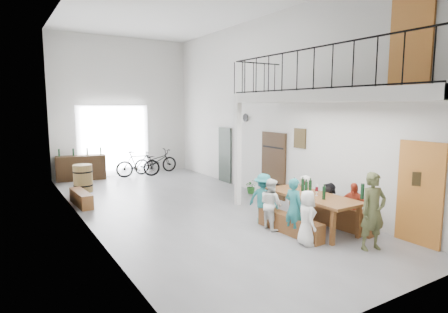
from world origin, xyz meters
TOP-DOWN VIEW (x-y plane):
  - floor at (0.00, 0.00)m, footprint 12.00×12.00m
  - room_walls at (0.00, 0.00)m, footprint 12.00×12.00m
  - gateway_portal at (-0.40, 5.94)m, footprint 2.80×0.08m
  - right_wall_decor at (2.70, -1.87)m, footprint 0.07×8.28m
  - balcony at (1.98, -3.13)m, footprint 1.52×5.62m
  - tasting_table at (1.57, -3.06)m, footprint 0.95×2.31m
  - bench_inner at (0.93, -3.06)m, footprint 0.37×1.80m
  - bench_wall at (2.14, -3.08)m, footprint 0.52×2.29m
  - tableware at (1.59, -2.86)m, footprint 0.53×1.05m
  - side_bench at (-2.50, 1.83)m, footprint 0.39×1.44m
  - oak_barrel at (-2.10, 3.54)m, footprint 0.61×0.61m
  - serving_counter at (-1.75, 5.65)m, footprint 1.83×0.77m
  - counter_bottles at (-1.75, 5.66)m, footprint 1.51×0.28m
  - guest_left_a at (0.77, -3.74)m, footprint 0.53×0.64m
  - guest_left_b at (0.85, -3.26)m, footprint 0.35×0.49m
  - guest_left_c at (0.77, -2.59)m, footprint 0.44×0.57m
  - guest_left_d at (0.86, -2.20)m, footprint 0.70×0.89m
  - guest_right_a at (2.22, -3.69)m, footprint 0.48×0.70m
  - guest_right_b at (2.15, -3.05)m, footprint 0.49×0.97m
  - guest_right_c at (2.08, -2.32)m, footprint 0.42×0.57m
  - host_standing at (1.68, -4.59)m, footprint 0.63×0.49m
  - potted_plant at (2.45, 0.48)m, footprint 0.50×0.46m
  - bicycle_near at (1.21, 5.60)m, footprint 1.91×0.75m
  - bicycle_far at (0.29, 5.11)m, footprint 1.77×0.84m

SIDE VIEW (x-z plane):
  - floor at x=0.00m, z-range 0.00..0.00m
  - side_bench at x=-2.50m, z-range 0.00..0.40m
  - bench_inner at x=0.93m, z-range 0.00..0.41m
  - potted_plant at x=2.45m, z-range 0.00..0.46m
  - bench_wall at x=2.14m, z-range 0.00..0.52m
  - oak_barrel at x=-2.10m, z-range 0.00..0.90m
  - serving_counter at x=-1.75m, z-range 0.00..0.93m
  - bicycle_near at x=1.21m, z-range 0.00..0.99m
  - guest_right_b at x=2.15m, z-range 0.00..1.01m
  - bicycle_far at x=0.29m, z-range 0.00..1.03m
  - guest_right_c at x=2.08m, z-range 0.00..1.07m
  - guest_right_a at x=2.22m, z-range 0.00..1.11m
  - guest_left_a at x=0.77m, z-range 0.00..1.12m
  - guest_left_c at x=0.77m, z-range 0.00..1.17m
  - guest_left_d at x=0.86m, z-range 0.00..1.21m
  - guest_left_b at x=0.85m, z-range 0.00..1.28m
  - tasting_table at x=1.57m, z-range 0.31..1.10m
  - host_standing at x=1.68m, z-range 0.00..1.53m
  - tableware at x=1.59m, z-range 0.76..1.11m
  - counter_bottles at x=-1.75m, z-range 0.93..1.21m
  - gateway_portal at x=-0.40m, z-range 0.00..2.80m
  - right_wall_decor at x=2.70m, z-range -0.80..4.28m
  - balcony at x=1.98m, z-range 0.97..4.96m
  - room_walls at x=0.00m, z-range -2.45..9.55m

